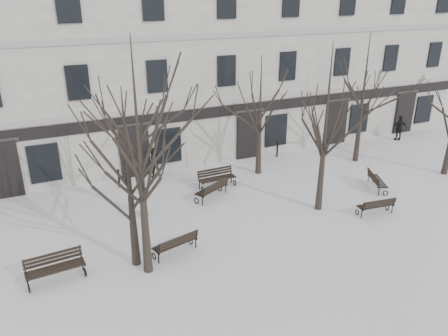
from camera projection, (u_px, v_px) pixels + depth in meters
ground at (261, 228)px, 18.92m from camera, size 100.00×100.00×0.00m
building at (165, 59)px, 27.76m from camera, size 40.40×10.20×11.40m
tree_0 at (127, 160)px, 14.90m from camera, size 4.72×4.72×6.74m
tree_1 at (138, 135)px, 14.09m from camera, size 5.88×5.88×8.41m
tree_2 at (327, 110)px, 18.83m from camera, size 5.37×5.37×7.67m
tree_4 at (137, 116)px, 18.16m from camera, size 5.29×5.29×7.56m
tree_5 at (260, 102)px, 23.12m from camera, size 4.58×4.58×6.55m
tree_6 at (365, 84)px, 24.70m from camera, size 5.23×5.23×7.47m
bench_0 at (55, 267)px, 15.36m from camera, size 2.05×0.89×1.00m
bench_1 at (176, 243)px, 16.88m from camera, size 1.89×1.07×0.91m
bench_2 at (376, 206)px, 19.90m from camera, size 1.77×0.83×0.86m
bench_3 at (217, 177)px, 22.71m from camera, size 1.98×0.77×0.99m
bench_4 at (212, 189)px, 21.43m from camera, size 1.98×1.47×0.96m
bench_5 at (376, 180)px, 22.52m from camera, size 1.26×1.81×0.87m
bollard_a at (119, 178)px, 22.66m from camera, size 0.13×0.13×1.01m
bollard_b at (277, 148)px, 26.83m from camera, size 0.13×0.13×1.03m
pedestrian_b at (154, 176)px, 24.18m from camera, size 0.91×0.75×1.70m
pedestrian_c at (398, 140)px, 30.04m from camera, size 1.09×0.72×1.71m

